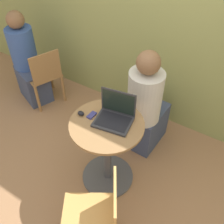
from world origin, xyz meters
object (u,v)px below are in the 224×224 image
object	(u,v)px
chair_empty	(97,217)
person_seated	(146,110)
laptop	(115,115)
cell_phone	(92,115)

from	to	relation	value
chair_empty	person_seated	size ratio (longest dim) A/B	0.67
laptop	chair_empty	bearing A→B (deg)	-68.63
cell_phone	chair_empty	size ratio (longest dim) A/B	0.11
cell_phone	person_seated	bearing A→B (deg)	67.60
cell_phone	laptop	bearing A→B (deg)	19.02
cell_phone	person_seated	world-z (taller)	person_seated
cell_phone	person_seated	distance (m)	0.69
cell_phone	person_seated	xyz separation A→B (m)	(0.24, 0.59, -0.27)
chair_empty	laptop	bearing A→B (deg)	111.37
cell_phone	person_seated	size ratio (longest dim) A/B	0.08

